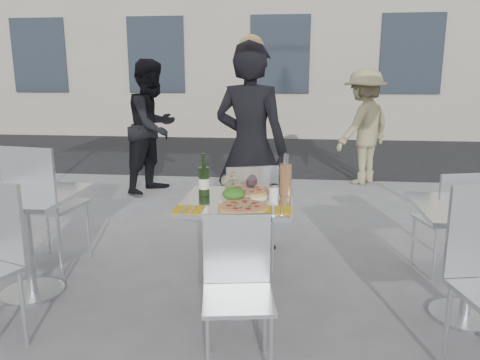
# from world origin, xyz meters

# --- Properties ---
(ground) EXTENTS (80.00, 80.00, 0.00)m
(ground) POSITION_xyz_m (0.00, 0.00, 0.00)
(ground) COLOR slate
(street_asphalt) EXTENTS (24.00, 5.00, 0.00)m
(street_asphalt) POSITION_xyz_m (0.00, 6.50, 0.00)
(street_asphalt) COLOR black
(street_asphalt) RESTS_ON ground
(main_table) EXTENTS (0.72, 0.72, 0.75)m
(main_table) POSITION_xyz_m (0.00, 0.00, 0.54)
(main_table) COLOR #B7BABF
(main_table) RESTS_ON ground
(side_table_left) EXTENTS (0.72, 0.72, 0.75)m
(side_table_left) POSITION_xyz_m (-1.50, 0.00, 0.54)
(side_table_left) COLOR #B7BABF
(side_table_left) RESTS_ON ground
(side_table_right) EXTENTS (0.72, 0.72, 0.75)m
(side_table_right) POSITION_xyz_m (1.50, 0.00, 0.54)
(side_table_right) COLOR #B7BABF
(side_table_right) RESTS_ON ground
(chair_far) EXTENTS (0.51, 0.52, 0.88)m
(chair_far) POSITION_xyz_m (0.02, 0.57, 0.52)
(chair_far) COLOR silver
(chair_far) RESTS_ON ground
(chair_near) EXTENTS (0.43, 0.44, 0.82)m
(chair_near) POSITION_xyz_m (0.08, -0.63, 0.48)
(chair_near) COLOR silver
(chair_near) RESTS_ON ground
(side_chair_lfar) EXTENTS (0.53, 0.54, 1.02)m
(side_chair_lfar) POSITION_xyz_m (-1.61, 0.42, 0.61)
(side_chair_lfar) COLOR silver
(side_chair_lfar) RESTS_ON ground
(side_chair_rfar) EXTENTS (0.47, 0.48, 0.85)m
(side_chair_rfar) POSITION_xyz_m (1.59, 0.66, 0.50)
(side_chair_rfar) COLOR silver
(side_chair_rfar) RESTS_ON ground
(woman_diner) EXTENTS (0.77, 0.62, 1.83)m
(woman_diner) POSITION_xyz_m (-0.02, 1.11, 0.92)
(woman_diner) COLOR black
(woman_diner) RESTS_ON ground
(pedestrian_a) EXTENTS (0.93, 1.03, 1.75)m
(pedestrian_a) POSITION_xyz_m (-1.49, 3.07, 0.87)
(pedestrian_a) COLOR black
(pedestrian_a) RESTS_ON ground
(pedestrian_b) EXTENTS (1.16, 1.19, 1.63)m
(pedestrian_b) POSITION_xyz_m (1.35, 3.88, 0.82)
(pedestrian_b) COLOR #8B8159
(pedestrian_b) RESTS_ON ground
(pizza_near) EXTENTS (0.31, 0.31, 0.02)m
(pizza_near) POSITION_xyz_m (0.06, -0.19, 0.76)
(pizza_near) COLOR #DAAC55
(pizza_near) RESTS_ON main_table
(pizza_far) EXTENTS (0.35, 0.35, 0.03)m
(pizza_far) POSITION_xyz_m (0.04, 0.17, 0.77)
(pizza_far) COLOR white
(pizza_far) RESTS_ON main_table
(salad_plate) EXTENTS (0.22, 0.22, 0.09)m
(salad_plate) POSITION_xyz_m (-0.02, -0.01, 0.79)
(salad_plate) COLOR white
(salad_plate) RESTS_ON main_table
(wine_bottle) EXTENTS (0.07, 0.07, 0.29)m
(wine_bottle) POSITION_xyz_m (-0.23, 0.06, 0.86)
(wine_bottle) COLOR #284A1C
(wine_bottle) RESTS_ON main_table
(carafe) EXTENTS (0.08, 0.08, 0.29)m
(carafe) POSITION_xyz_m (0.31, 0.14, 0.87)
(carafe) COLOR tan
(carafe) RESTS_ON main_table
(sugar_shaker) EXTENTS (0.06, 0.06, 0.11)m
(sugar_shaker) POSITION_xyz_m (0.24, 0.02, 0.80)
(sugar_shaker) COLOR white
(sugar_shaker) RESTS_ON main_table
(wineglass_white_a) EXTENTS (0.07, 0.07, 0.16)m
(wineglass_white_a) POSITION_xyz_m (-0.08, 0.05, 0.86)
(wineglass_white_a) COLOR white
(wineglass_white_a) RESTS_ON main_table
(wineglass_white_b) EXTENTS (0.07, 0.07, 0.16)m
(wineglass_white_b) POSITION_xyz_m (-0.04, 0.14, 0.86)
(wineglass_white_b) COLOR white
(wineglass_white_b) RESTS_ON main_table
(wineglass_red_a) EXTENTS (0.07, 0.07, 0.16)m
(wineglass_red_a) POSITION_xyz_m (0.09, 0.07, 0.86)
(wineglass_red_a) COLOR white
(wineglass_red_a) RESTS_ON main_table
(wineglass_red_b) EXTENTS (0.07, 0.07, 0.16)m
(wineglass_red_b) POSITION_xyz_m (0.09, 0.04, 0.86)
(wineglass_red_b) COLOR white
(wineglass_red_b) RESTS_ON main_table
(napkin_left) EXTENTS (0.18, 0.20, 0.01)m
(napkin_left) POSITION_xyz_m (-0.27, -0.27, 0.75)
(napkin_left) COLOR gold
(napkin_left) RESTS_ON main_table
(napkin_right) EXTENTS (0.19, 0.20, 0.01)m
(napkin_right) POSITION_xyz_m (0.26, -0.21, 0.75)
(napkin_right) COLOR gold
(napkin_right) RESTS_ON main_table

